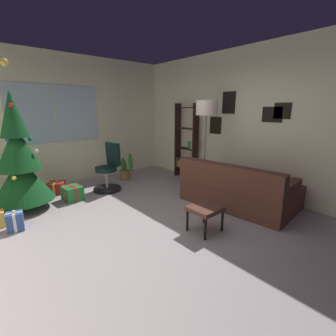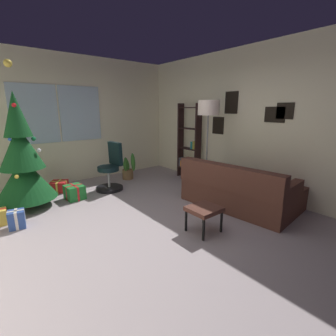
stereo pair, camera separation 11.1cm
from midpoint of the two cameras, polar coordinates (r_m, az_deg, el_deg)
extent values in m
cube|color=#A19397|center=(3.70, -4.81, -13.83)|extent=(4.70, 5.85, 0.10)
cube|color=beige|center=(5.96, -22.44, 10.43)|extent=(4.70, 0.10, 2.83)
cube|color=silver|center=(5.69, -30.36, 10.90)|extent=(0.90, 0.03, 1.20)
cube|color=silver|center=(5.94, -21.29, 11.89)|extent=(0.90, 0.03, 1.20)
cube|color=beige|center=(5.07, 17.75, 10.37)|extent=(0.10, 5.85, 2.83)
cube|color=black|center=(5.46, 10.62, 9.90)|extent=(0.02, 0.29, 0.37)
cube|color=black|center=(5.25, 13.61, 14.82)|extent=(0.02, 0.30, 0.44)
cube|color=black|center=(4.68, 24.86, 12.20)|extent=(0.02, 0.29, 0.27)
cube|color=black|center=(4.76, 22.85, 11.60)|extent=(0.02, 0.37, 0.27)
cube|color=#522E24|center=(4.37, 14.92, -6.21)|extent=(0.99, 1.90, 0.40)
cube|color=#522E24|center=(3.98, 12.98, -2.08)|extent=(0.38, 1.84, 0.40)
cube|color=#522E24|center=(3.97, 25.93, -4.68)|extent=(0.82, 0.22, 0.20)
cube|color=#522E24|center=(4.73, 6.18, -0.49)|extent=(0.82, 0.22, 0.20)
cube|color=#522E24|center=(4.80, 24.39, -5.22)|extent=(0.67, 0.87, 0.40)
cube|color=#AC2312|center=(3.82, 22.34, -3.90)|extent=(0.19, 0.41, 0.41)
cube|color=beige|center=(4.02, 15.68, -2.50)|extent=(0.28, 0.43, 0.42)
cube|color=brown|center=(4.04, 15.23, -2.41)|extent=(0.23, 0.42, 0.41)
cube|color=#522E24|center=(3.38, 7.88, -9.52)|extent=(0.42, 0.39, 0.06)
cylinder|color=black|center=(3.24, 7.84, -14.19)|extent=(0.04, 0.04, 0.30)
cylinder|color=black|center=(3.49, 11.84, -12.21)|extent=(0.04, 0.04, 0.30)
cylinder|color=black|center=(3.44, 3.65, -12.31)|extent=(0.04, 0.04, 0.30)
cylinder|color=black|center=(3.68, 7.71, -10.62)|extent=(0.04, 0.04, 0.30)
cylinder|color=#4C331E|center=(4.85, -31.23, -7.35)|extent=(0.12, 0.12, 0.16)
cone|color=#11461D|center=(4.72, -31.90, -2.34)|extent=(0.96, 0.96, 0.72)
cone|color=#11461D|center=(4.62, -32.75, 4.03)|extent=(0.69, 0.69, 0.72)
cone|color=#11461D|center=(4.58, -33.64, 10.60)|extent=(0.42, 0.42, 0.72)
sphere|color=red|center=(4.46, -33.88, 12.29)|extent=(0.07, 0.07, 0.07)
sphere|color=gold|center=(4.37, -33.30, -2.00)|extent=(0.06, 0.06, 0.06)
sphere|color=silver|center=(4.53, -29.40, 3.55)|extent=(0.07, 0.07, 0.07)
sphere|color=blue|center=(4.41, -34.58, 5.48)|extent=(0.05, 0.05, 0.05)
sphere|color=#1E8C4C|center=(4.73, -30.42, 5.89)|extent=(0.07, 0.07, 0.07)
sphere|color=#F2D14C|center=(4.63, -34.96, 19.87)|extent=(0.12, 0.12, 0.12)
cube|color=red|center=(5.44, -25.54, -4.17)|extent=(0.42, 0.42, 0.22)
cube|color=#EAD84C|center=(5.44, -25.54, -4.17)|extent=(0.20, 0.29, 0.23)
cube|color=#EAD84C|center=(5.44, -25.54, -4.17)|extent=(0.29, 0.20, 0.23)
cube|color=#1E722D|center=(4.88, -22.33, -5.55)|extent=(0.33, 0.37, 0.26)
cube|color=red|center=(4.88, -22.33, -5.55)|extent=(0.06, 0.36, 0.27)
cube|color=red|center=(4.88, -22.33, -5.55)|extent=(0.32, 0.06, 0.27)
cube|color=#2D4C99|center=(4.10, -33.19, -10.57)|extent=(0.24, 0.23, 0.26)
cube|color=silver|center=(4.10, -33.19, -10.57)|extent=(0.22, 0.07, 0.27)
cube|color=silver|center=(4.10, -33.19, -10.57)|extent=(0.07, 0.21, 0.27)
cylinder|color=black|center=(5.24, -14.77, -4.80)|extent=(0.56, 0.56, 0.06)
cylinder|color=#B2B2B7|center=(5.17, -14.93, -2.37)|extent=(0.05, 0.05, 0.40)
cylinder|color=black|center=(5.12, -15.07, -0.21)|extent=(0.44, 0.44, 0.09)
cube|color=black|center=(5.16, -13.52, 3.29)|extent=(0.15, 0.41, 0.48)
cube|color=black|center=(5.60, 5.94, 5.89)|extent=(0.18, 0.04, 1.79)
cube|color=black|center=(6.02, 1.78, 6.53)|extent=(0.18, 0.04, 1.79)
cube|color=black|center=(5.93, 3.68, 0.04)|extent=(0.18, 0.56, 0.02)
cube|color=black|center=(5.83, 3.76, 4.62)|extent=(0.18, 0.56, 0.02)
cube|color=black|center=(5.77, 3.83, 9.33)|extent=(0.18, 0.56, 0.02)
cube|color=black|center=(5.75, 3.91, 14.09)|extent=(0.18, 0.56, 0.02)
cube|color=#A41C1D|center=(5.77, 5.22, 0.54)|extent=(0.16, 0.06, 0.15)
cube|color=navy|center=(5.83, 4.81, 0.69)|extent=(0.13, 0.05, 0.16)
cube|color=beige|center=(5.86, 4.32, 1.06)|extent=(0.15, 0.06, 0.21)
cube|color=#356931|center=(5.91, 3.80, 1.16)|extent=(0.15, 0.07, 0.21)
cube|color=#7F3A7B|center=(5.98, 3.28, 1.08)|extent=(0.14, 0.08, 0.16)
cube|color=#C36D24|center=(6.03, 2.58, 1.16)|extent=(0.17, 0.08, 0.15)
cube|color=#42424C|center=(6.08, 2.12, 1.57)|extent=(0.17, 0.06, 0.21)
cube|color=olive|center=(5.69, 5.37, 5.44)|extent=(0.14, 0.07, 0.19)
cube|color=#1A7282|center=(5.73, 4.83, 5.44)|extent=(0.15, 0.05, 0.17)
cylinder|color=slate|center=(5.13, 7.81, -5.04)|extent=(0.28, 0.28, 0.03)
cylinder|color=slate|center=(4.93, 8.11, 3.48)|extent=(0.03, 0.03, 1.52)
cylinder|color=#F3DFD1|center=(4.85, 8.48, 13.97)|extent=(0.42, 0.42, 0.28)
cylinder|color=olive|center=(5.92, -10.67, -1.53)|extent=(0.26, 0.26, 0.23)
ellipsoid|color=#357026|center=(5.73, -9.44, 1.35)|extent=(0.17, 0.23, 0.44)
ellipsoid|color=#357026|center=(5.79, -10.90, 0.94)|extent=(0.21, 0.14, 0.35)
ellipsoid|color=#357026|center=(5.71, -11.22, 0.50)|extent=(0.17, 0.17, 0.29)
camera|label=1|loc=(0.06, -90.85, -0.21)|focal=25.70mm
camera|label=2|loc=(0.06, 89.15, 0.21)|focal=25.70mm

